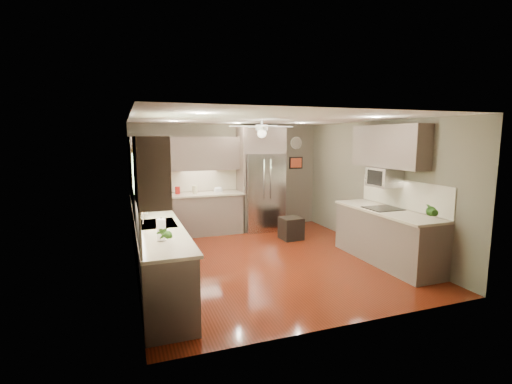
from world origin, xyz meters
TOP-DOWN VIEW (x-y plane):
  - floor at (0.00, 0.00)m, footprint 5.00×5.00m
  - ceiling at (0.00, 0.00)m, footprint 5.00×5.00m
  - wall_back at (0.00, 2.50)m, footprint 4.50×0.00m
  - wall_front at (0.00, -2.50)m, footprint 4.50×0.00m
  - wall_left at (-2.25, 0.00)m, footprint 0.00×5.00m
  - wall_right at (2.25, 0.00)m, footprint 0.00×5.00m
  - canister_a at (-1.25, 2.25)m, footprint 0.14×0.14m
  - canister_c at (-0.88, 2.20)m, footprint 0.15×0.15m
  - soap_bottle at (-2.08, 0.07)m, footprint 0.10×0.10m
  - potted_plant_left at (-1.97, -1.70)m, footprint 0.18×0.14m
  - potted_plant_right at (1.91, -1.79)m, footprint 0.23×0.21m
  - bowl at (-0.34, 2.19)m, footprint 0.21×0.21m
  - left_run at (-1.95, 0.15)m, footprint 0.65×4.70m
  - back_run at (-0.72, 2.20)m, footprint 1.85×0.65m
  - uppers at (-0.74, 0.71)m, footprint 4.50×4.70m
  - window at (-2.22, -0.50)m, footprint 0.05×1.12m
  - sink at (-1.93, -0.50)m, footprint 0.50×0.70m
  - refrigerator at (0.70, 2.16)m, footprint 1.06×0.75m
  - right_run at (1.93, -0.80)m, footprint 0.70×2.20m
  - microwave at (2.03, -0.55)m, footprint 0.43×0.55m
  - ceiling_fan at (-0.00, 0.30)m, footprint 1.18×1.18m
  - recessed_lights at (-0.04, 0.40)m, footprint 2.84×3.14m
  - wall_clock at (1.75, 2.48)m, footprint 0.30×0.03m
  - framed_print at (1.75, 2.48)m, footprint 0.36×0.03m
  - stool at (0.99, 1.11)m, footprint 0.45×0.45m
  - paper_towel at (-1.97, -1.47)m, footprint 0.11×0.11m

SIDE VIEW (x-z plane):
  - floor at x=0.00m, z-range 0.00..0.00m
  - stool at x=0.99m, z-range -0.01..0.49m
  - left_run at x=-1.95m, z-range -0.24..1.21m
  - back_run at x=-0.72m, z-range -0.24..1.21m
  - right_run at x=1.93m, z-range -0.24..1.21m
  - sink at x=-1.93m, z-range 0.75..1.07m
  - bowl at x=-0.34m, z-range 0.94..0.99m
  - canister_a at x=-1.25m, z-range 0.93..1.11m
  - soap_bottle at x=-2.08m, z-range 0.94..1.11m
  - canister_c at x=-0.88m, z-range 0.93..1.13m
  - paper_towel at x=-1.97m, z-range 0.94..1.22m
  - potted_plant_left at x=-1.97m, z-range 0.94..1.24m
  - potted_plant_right at x=1.91m, z-range 0.94..1.28m
  - refrigerator at x=0.70m, z-range -0.04..2.41m
  - wall_back at x=0.00m, z-range -1.00..3.50m
  - wall_front at x=0.00m, z-range -1.00..3.50m
  - wall_left at x=-2.25m, z-range -1.25..3.75m
  - wall_right at x=2.25m, z-range -1.25..3.75m
  - microwave at x=2.03m, z-range 1.31..1.65m
  - framed_print at x=1.75m, z-range 1.40..1.70m
  - window at x=-2.22m, z-range 1.09..2.01m
  - uppers at x=-0.74m, z-range 1.39..2.35m
  - wall_clock at x=1.75m, z-range 1.90..2.20m
  - ceiling_fan at x=0.00m, z-range 2.17..2.49m
  - recessed_lights at x=-0.04m, z-range 2.49..2.50m
  - ceiling at x=0.00m, z-range 2.50..2.50m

